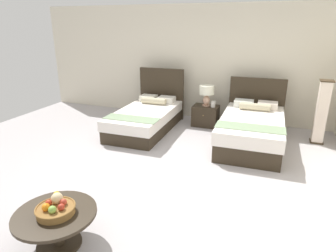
{
  "coord_description": "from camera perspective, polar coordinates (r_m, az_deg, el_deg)",
  "views": [
    {
      "loc": [
        1.55,
        -3.91,
        2.28
      ],
      "look_at": [
        -0.14,
        0.51,
        0.62
      ],
      "focal_mm": 31.32,
      "sensor_mm": 36.0,
      "label": 1
    }
  ],
  "objects": [
    {
      "name": "floor_lamp_corner",
      "position": [
        6.5,
        27.7,
        2.38
      ],
      "size": [
        0.25,
        0.25,
        1.27
      ],
      "color": "#3D2F1D",
      "rests_on": "ground"
    },
    {
      "name": "table_lamp",
      "position": [
        6.79,
        7.54,
        6.53
      ],
      "size": [
        0.34,
        0.34,
        0.48
      ],
      "color": "tan",
      "rests_on": "nightstand"
    },
    {
      "name": "ground_plane",
      "position": [
        4.79,
        -0.58,
        -9.25
      ],
      "size": [
        9.34,
        9.94,
        0.02
      ],
      "primitive_type": "cube",
      "color": "#B0AAAC"
    },
    {
      "name": "wall_back",
      "position": [
        7.31,
        8.74,
        11.89
      ],
      "size": [
        9.34,
        0.12,
        2.73
      ],
      "primitive_type": "cube",
      "color": "beige",
      "rests_on": "ground"
    },
    {
      "name": "loose_apple",
      "position": [
        3.64,
        -20.88,
        -12.27
      ],
      "size": [
        0.07,
        0.07,
        0.07
      ],
      "color": "gold",
      "rests_on": "coffee_table"
    },
    {
      "name": "nightstand",
      "position": [
        6.92,
        7.3,
        2.0
      ],
      "size": [
        0.58,
        0.46,
        0.48
      ],
      "color": "#30261A",
      "rests_on": "ground"
    },
    {
      "name": "vase",
      "position": [
        6.76,
        8.76,
        4.26
      ],
      "size": [
        0.1,
        0.1,
        0.15
      ],
      "color": "silver",
      "rests_on": "nightstand"
    },
    {
      "name": "bed_near_window",
      "position": [
        6.62,
        -4.16,
        1.71
      ],
      "size": [
        1.18,
        2.18,
        1.25
      ],
      "color": "#30261A",
      "rests_on": "ground"
    },
    {
      "name": "coffee_table",
      "position": [
        3.46,
        -20.95,
        -16.87
      ],
      "size": [
        0.86,
        0.86,
        0.41
      ],
      "color": "#30261A",
      "rests_on": "ground"
    },
    {
      "name": "bed_near_corner",
      "position": [
        6.03,
        15.96,
        -0.48
      ],
      "size": [
        1.25,
        2.2,
        1.15
      ],
      "color": "#30261A",
      "rests_on": "ground"
    },
    {
      "name": "fruit_bowl",
      "position": [
        3.35,
        -21.04,
        -14.72
      ],
      "size": [
        0.41,
        0.41,
        0.19
      ],
      "color": "olive",
      "rests_on": "coffee_table"
    }
  ]
}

